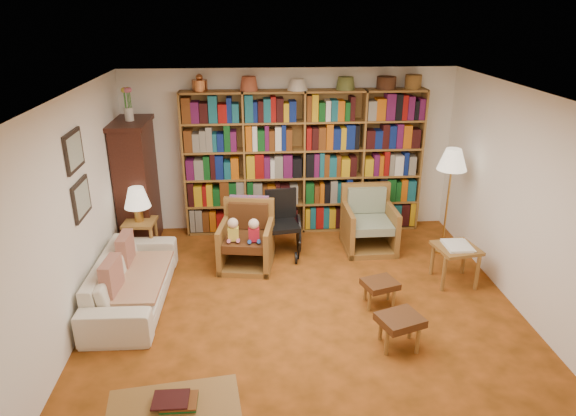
{
  "coord_description": "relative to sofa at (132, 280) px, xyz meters",
  "views": [
    {
      "loc": [
        -0.58,
        -5.16,
        3.36
      ],
      "look_at": [
        -0.16,
        0.6,
        1.06
      ],
      "focal_mm": 32.0,
      "sensor_mm": 36.0,
      "label": 1
    }
  ],
  "objects": [
    {
      "name": "sofa",
      "position": [
        0.0,
        0.0,
        0.0
      ],
      "size": [
        1.98,
        0.81,
        0.58
      ],
      "primitive_type": "imported",
      "rotation": [
        0.0,
        0.0,
        1.55
      ],
      "color": "beige",
      "rests_on": "floor"
    },
    {
      "name": "wall_back",
      "position": [
        2.05,
        2.16,
        0.96
      ],
      "size": [
        5.0,
        0.0,
        5.0
      ],
      "primitive_type": "plane",
      "rotation": [
        1.57,
        0.0,
        0.0
      ],
      "color": "white",
      "rests_on": "floor"
    },
    {
      "name": "footstool_b",
      "position": [
        2.95,
        -1.1,
        0.01
      ],
      "size": [
        0.53,
        0.49,
        0.37
      ],
      "color": "#4E2A14",
      "rests_on": "floor"
    },
    {
      "name": "bookshelf",
      "position": [
        2.25,
        1.99,
        0.88
      ],
      "size": [
        3.6,
        0.3,
        2.42
      ],
      "color": "olive",
      "rests_on": "floor"
    },
    {
      "name": "cushion_left",
      "position": [
        -0.13,
        0.35,
        0.16
      ],
      "size": [
        0.14,
        0.41,
        0.41
      ],
      "primitive_type": "cube",
      "rotation": [
        0.0,
        0.0,
        -0.02
      ],
      "color": "maroon",
      "rests_on": "sofa"
    },
    {
      "name": "wheelchair",
      "position": [
        1.86,
        1.2,
        0.13
      ],
      "size": [
        0.53,
        0.74,
        0.93
      ],
      "color": "black",
      "rests_on": "floor"
    },
    {
      "name": "cushion_right",
      "position": [
        -0.13,
        -0.35,
        0.16
      ],
      "size": [
        0.17,
        0.43,
        0.42
      ],
      "primitive_type": "cube",
      "rotation": [
        0.0,
        0.0,
        -0.09
      ],
      "color": "maroon",
      "rests_on": "sofa"
    },
    {
      "name": "footstool_a",
      "position": [
        2.94,
        -0.3,
        -0.02
      ],
      "size": [
        0.46,
        0.43,
        0.32
      ],
      "color": "#4E2A14",
      "rests_on": "floor"
    },
    {
      "name": "coffee_table",
      "position": [
        0.81,
        -2.29,
        0.1
      ],
      "size": [
        1.08,
        0.64,
        0.5
      ],
      "color": "olive",
      "rests_on": "floor"
    },
    {
      "name": "side_table_papers",
      "position": [
        4.02,
        0.17,
        0.14
      ],
      "size": [
        0.58,
        0.58,
        0.53
      ],
      "color": "olive",
      "rests_on": "floor"
    },
    {
      "name": "wall_front",
      "position": [
        2.05,
        -2.84,
        0.96
      ],
      "size": [
        5.0,
        0.0,
        5.0
      ],
      "primitive_type": "plane",
      "rotation": [
        -1.57,
        0.0,
        0.0
      ],
      "color": "white",
      "rests_on": "floor"
    },
    {
      "name": "sofa_throw",
      "position": [
        0.05,
        0.0,
        0.01
      ],
      "size": [
        0.72,
        1.29,
        0.04
      ],
      "primitive_type": "cube",
      "rotation": [
        0.0,
        0.0,
        -0.03
      ],
      "color": "beige",
      "rests_on": "sofa"
    },
    {
      "name": "wall_left",
      "position": [
        -0.45,
        -0.34,
        0.96
      ],
      "size": [
        0.0,
        5.0,
        5.0
      ],
      "primitive_type": "plane",
      "rotation": [
        1.57,
        0.0,
        1.57
      ],
      "color": "white",
      "rests_on": "floor"
    },
    {
      "name": "curio_cabinet",
      "position": [
        -0.2,
        1.66,
        0.67
      ],
      "size": [
        0.5,
        0.95,
        2.4
      ],
      "color": "#39180F",
      "rests_on": "floor"
    },
    {
      "name": "wall_right",
      "position": [
        4.55,
        -0.34,
        0.96
      ],
      "size": [
        0.0,
        5.0,
        5.0
      ],
      "primitive_type": "plane",
      "rotation": [
        1.57,
        0.0,
        -1.57
      ],
      "color": "white",
      "rests_on": "floor"
    },
    {
      "name": "armchair_leather",
      "position": [
        1.36,
        0.9,
        0.08
      ],
      "size": [
        0.81,
        0.85,
        0.89
      ],
      "color": "olive",
      "rests_on": "floor"
    },
    {
      "name": "floor",
      "position": [
        2.05,
        -0.34,
        -0.29
      ],
      "size": [
        5.0,
        5.0,
        0.0
      ],
      "primitive_type": "plane",
      "color": "#AB521A",
      "rests_on": "ground"
    },
    {
      "name": "framed_pictures",
      "position": [
        -0.43,
        -0.04,
        1.34
      ],
      "size": [
        0.03,
        0.52,
        0.97
      ],
      "color": "black",
      "rests_on": "wall_left"
    },
    {
      "name": "table_lamp",
      "position": [
        -0.1,
        1.11,
        0.63
      ],
      "size": [
        0.36,
        0.36,
        0.49
      ],
      "color": "#B68A3A",
      "rests_on": "side_table_lamp"
    },
    {
      "name": "floor_lamp",
      "position": [
        4.2,
        1.06,
        1.04
      ],
      "size": [
        0.41,
        0.41,
        1.54
      ],
      "color": "#B68A3A",
      "rests_on": "floor"
    },
    {
      "name": "armchair_sage",
      "position": [
        3.14,
        1.31,
        0.06
      ],
      "size": [
        0.74,
        0.77,
        0.91
      ],
      "color": "olive",
      "rests_on": "floor"
    },
    {
      "name": "ceiling",
      "position": [
        2.05,
        -0.34,
        2.21
      ],
      "size": [
        5.0,
        5.0,
        0.0
      ],
      "primitive_type": "plane",
      "rotation": [
        3.14,
        0.0,
        0.0
      ],
      "color": "white",
      "rests_on": "wall_back"
    },
    {
      "name": "side_table_lamp",
      "position": [
        -0.1,
        1.11,
        0.15
      ],
      "size": [
        0.45,
        0.45,
        0.58
      ],
      "color": "olive",
      "rests_on": "floor"
    }
  ]
}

